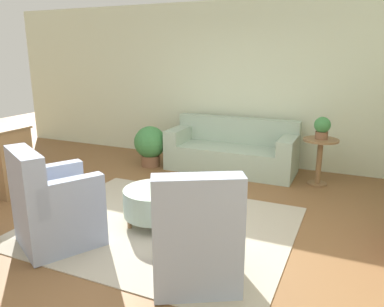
{
  "coord_description": "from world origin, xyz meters",
  "views": [
    {
      "loc": [
        1.94,
        -3.45,
        1.93
      ],
      "look_at": [
        0.15,
        0.55,
        0.75
      ],
      "focal_mm": 35.0,
      "sensor_mm": 36.0,
      "label": 1
    }
  ],
  "objects_px": {
    "potted_plant_floor": "(150,144)",
    "armchair_left": "(53,208)",
    "couch": "(232,152)",
    "armchair_right": "(195,239)",
    "ottoman_table": "(156,202)",
    "potted_plant_on_side_table": "(322,127)",
    "side_table": "(320,154)"
  },
  "relations": [
    {
      "from": "potted_plant_floor",
      "to": "armchair_left",
      "type": "bearing_deg",
      "value": -79.64
    },
    {
      "from": "couch",
      "to": "armchair_right",
      "type": "xyz_separation_m",
      "value": [
        0.73,
        -3.21,
        0.09
      ]
    },
    {
      "from": "ottoman_table",
      "to": "potted_plant_on_side_table",
      "type": "relative_size",
      "value": 2.26
    },
    {
      "from": "armchair_left",
      "to": "armchair_right",
      "type": "height_order",
      "value": "same"
    },
    {
      "from": "armchair_right",
      "to": "potted_plant_on_side_table",
      "type": "bearing_deg",
      "value": 77.11
    },
    {
      "from": "potted_plant_on_side_table",
      "to": "potted_plant_floor",
      "type": "bearing_deg",
      "value": -176.19
    },
    {
      "from": "side_table",
      "to": "potted_plant_on_side_table",
      "type": "xyz_separation_m",
      "value": [
        0.0,
        0.0,
        0.41
      ]
    },
    {
      "from": "couch",
      "to": "armchair_left",
      "type": "height_order",
      "value": "armchair_left"
    },
    {
      "from": "armchair_left",
      "to": "couch",
      "type": "bearing_deg",
      "value": 75.06
    },
    {
      "from": "ottoman_table",
      "to": "potted_plant_on_side_table",
      "type": "distance_m",
      "value": 2.75
    },
    {
      "from": "side_table",
      "to": "potted_plant_floor",
      "type": "xyz_separation_m",
      "value": [
        -2.8,
        -0.19,
        -0.08
      ]
    },
    {
      "from": "armchair_right",
      "to": "ottoman_table",
      "type": "relative_size",
      "value": 1.39
    },
    {
      "from": "potted_plant_floor",
      "to": "armchair_right",
      "type": "bearing_deg",
      "value": -53.48
    },
    {
      "from": "couch",
      "to": "potted_plant_floor",
      "type": "distance_m",
      "value": 1.42
    },
    {
      "from": "armchair_right",
      "to": "ottoman_table",
      "type": "xyz_separation_m",
      "value": [
        -0.86,
        0.84,
        -0.13
      ]
    },
    {
      "from": "ottoman_table",
      "to": "potted_plant_floor",
      "type": "relative_size",
      "value": 1.05
    },
    {
      "from": "armchair_left",
      "to": "armchair_right",
      "type": "distance_m",
      "value": 1.59
    },
    {
      "from": "couch",
      "to": "armchair_right",
      "type": "distance_m",
      "value": 3.29
    },
    {
      "from": "ottoman_table",
      "to": "armchair_left",
      "type": "bearing_deg",
      "value": -130.57
    },
    {
      "from": "armchair_right",
      "to": "side_table",
      "type": "distance_m",
      "value": 3.11
    },
    {
      "from": "armchair_right",
      "to": "ottoman_table",
      "type": "distance_m",
      "value": 1.21
    },
    {
      "from": "armchair_right",
      "to": "potted_plant_floor",
      "type": "bearing_deg",
      "value": 126.52
    },
    {
      "from": "armchair_left",
      "to": "ottoman_table",
      "type": "xyz_separation_m",
      "value": [
        0.72,
        0.84,
        -0.13
      ]
    },
    {
      "from": "ottoman_table",
      "to": "armchair_right",
      "type": "bearing_deg",
      "value": -44.28
    },
    {
      "from": "ottoman_table",
      "to": "potted_plant_floor",
      "type": "height_order",
      "value": "potted_plant_floor"
    },
    {
      "from": "armchair_right",
      "to": "ottoman_table",
      "type": "bearing_deg",
      "value": 135.72
    },
    {
      "from": "armchair_right",
      "to": "armchair_left",
      "type": "bearing_deg",
      "value": 180.0
    },
    {
      "from": "potted_plant_on_side_table",
      "to": "armchair_left",
      "type": "bearing_deg",
      "value": -126.96
    },
    {
      "from": "couch",
      "to": "potted_plant_on_side_table",
      "type": "relative_size",
      "value": 6.46
    },
    {
      "from": "armchair_right",
      "to": "potted_plant_floor",
      "type": "xyz_separation_m",
      "value": [
        -2.11,
        2.84,
        -0.01
      ]
    },
    {
      "from": "armchair_right",
      "to": "side_table",
      "type": "height_order",
      "value": "armchair_right"
    },
    {
      "from": "armchair_right",
      "to": "potted_plant_floor",
      "type": "distance_m",
      "value": 3.54
    }
  ]
}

